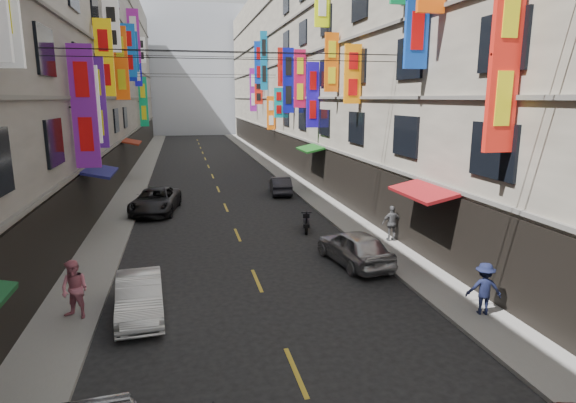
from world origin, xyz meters
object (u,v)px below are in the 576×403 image
car_left_far (155,201)px  car_right_far (280,185)px  pedestrian_rnear (484,288)px  pedestrian_lfar (75,290)px  pedestrian_rfar (392,223)px  scooter_far_right (306,222)px  car_left_mid (140,296)px  car_right_mid (355,247)px

car_left_far → car_right_far: 8.83m
car_left_far → car_right_far: car_left_far is taller
pedestrian_rnear → pedestrian_lfar: bearing=7.5°
car_right_far → pedestrian_rfar: bearing=108.4°
scooter_far_right → pedestrian_rnear: 10.73m
car_left_mid → car_right_far: bearing=61.5°
pedestrian_rnear → pedestrian_rfar: bearing=-75.2°
pedestrian_rfar → scooter_far_right: bearing=-37.1°
car_right_mid → pedestrian_rfar: (2.60, 2.28, 0.23)m
pedestrian_lfar → pedestrian_rfar: 13.28m
car_left_far → pedestrian_rnear: pedestrian_rnear is taller
car_left_mid → pedestrian_rfar: bearing=22.4°
scooter_far_right → car_right_far: (0.61, 9.26, 0.16)m
car_right_mid → car_left_far: bearing=-61.8°
scooter_far_right → car_left_mid: bearing=61.7°
car_left_far → car_right_mid: (8.00, -10.66, 0.00)m
car_left_mid → pedestrian_rfar: (10.44, 5.22, 0.31)m
pedestrian_lfar → car_left_mid: bearing=27.9°
car_right_mid → pedestrian_rnear: 5.65m
scooter_far_right → car_right_mid: bearing=110.3°
scooter_far_right → pedestrian_lfar: pedestrian_lfar is taller
car_left_mid → car_right_mid: size_ratio=0.91×
scooter_far_right → car_left_far: bearing=-23.3°
car_right_mid → pedestrian_rfar: bearing=-147.4°
car_left_far → car_right_far: (8.00, 3.73, -0.09)m
car_left_mid → pedestrian_rfar: pedestrian_rfar is taller
pedestrian_lfar → pedestrian_rfar: bearing=50.7°
car_right_mid → pedestrian_lfar: 10.06m
car_right_far → pedestrian_lfar: pedestrian_lfar is taller
car_left_far → car_right_far: size_ratio=1.36×
scooter_far_right → car_left_far: 9.23m
car_left_far → pedestrian_lfar: bearing=-88.1°
car_right_mid → car_left_mid: bearing=11.9°
car_left_mid → scooter_far_right: bearing=44.0°
car_left_mid → pedestrian_lfar: 1.81m
car_right_far → car_right_mid: bearing=96.3°
scooter_far_right → car_left_far: size_ratio=0.36×
pedestrian_rnear → pedestrian_rfar: size_ratio=0.98×
pedestrian_rfar → car_right_far: bearing=-73.5°
car_right_far → pedestrian_rfar: 12.38m
car_right_far → pedestrian_rnear: bearing=102.4°
car_right_mid → car_right_far: bearing=-98.7°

